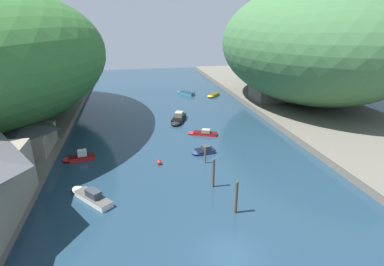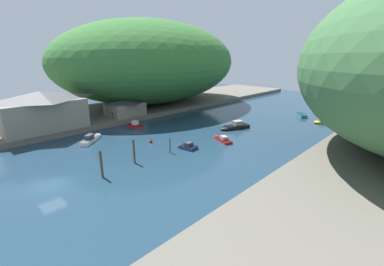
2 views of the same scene
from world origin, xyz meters
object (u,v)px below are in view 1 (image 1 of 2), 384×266
object	(u,v)px
boat_cabin_cruiser	(213,95)
boat_mid_channel	(178,119)
boathouse_shed	(26,137)
right_bank_cottage	(270,86)
boat_red_skiff	(90,196)
boat_far_right_bank	(79,157)
boat_near_quay	(203,151)
person_on_quay	(29,154)
channel_buoy_near	(159,162)
boat_navy_launch	(203,133)
boat_white_cruiser	(185,93)

from	to	relation	value
boat_cabin_cruiser	boat_mid_channel	size ratio (longest dim) A/B	0.64
boathouse_shed	right_bank_cottage	distance (m)	46.53
boat_red_skiff	boat_far_right_bank	bearing A→B (deg)	64.31
boat_near_quay	person_on_quay	world-z (taller)	person_on_quay
boat_near_quay	channel_buoy_near	distance (m)	6.58
boat_navy_launch	boat_far_right_bank	world-z (taller)	boat_far_right_bank
boat_red_skiff	boat_far_right_bank	distance (m)	10.13
boat_near_quay	boat_mid_channel	world-z (taller)	boat_mid_channel
boathouse_shed	boat_cabin_cruiser	bearing A→B (deg)	39.81
boat_mid_channel	boat_near_quay	bearing A→B (deg)	115.18
boat_near_quay	channel_buoy_near	xyz separation A→B (m)	(-6.18, -2.26, 0.01)
boat_mid_channel	right_bank_cottage	bearing A→B (deg)	-139.27
boat_cabin_cruiser	boat_white_cruiser	bearing A→B (deg)	13.11
right_bank_cottage	boat_white_cruiser	bearing A→B (deg)	143.22
boat_navy_launch	boat_near_quay	distance (m)	6.97
boat_red_skiff	boat_white_cruiser	distance (m)	46.05
boat_navy_launch	boat_mid_channel	xyz separation A→B (m)	(-2.74, 7.30, 0.18)
boat_far_right_bank	boat_cabin_cruiser	world-z (taller)	boat_far_right_bank
boat_navy_launch	boat_red_skiff	world-z (taller)	boat_red_skiff
right_bank_cottage	person_on_quay	world-z (taller)	right_bank_cottage
boat_red_skiff	boat_far_right_bank	xyz separation A→B (m)	(-2.44, 9.83, -0.02)
right_bank_cottage	boat_near_quay	xyz separation A→B (m)	(-19.90, -21.82, -3.56)
boathouse_shed	boat_far_right_bank	distance (m)	7.30
boat_white_cruiser	boat_near_quay	size ratio (longest dim) A/B	1.35
boat_red_skiff	boathouse_shed	bearing A→B (deg)	86.85
boat_mid_channel	person_on_quay	world-z (taller)	person_on_quay
boat_red_skiff	boat_near_quay	distance (m)	16.38
boat_navy_launch	person_on_quay	bearing A→B (deg)	129.72
right_bank_cottage	boat_near_quay	bearing A→B (deg)	-132.36
channel_buoy_near	person_on_quay	xyz separation A→B (m)	(-15.52, 2.09, 1.64)
boat_white_cruiser	boat_far_right_bank	bearing A→B (deg)	-160.79
boathouse_shed	boat_red_skiff	distance (m)	15.21
person_on_quay	right_bank_cottage	bearing A→B (deg)	-83.42
boat_white_cruiser	boat_mid_channel	size ratio (longest dim) A/B	0.71
boat_red_skiff	channel_buoy_near	xyz separation A→B (m)	(7.73, 6.38, -0.08)
boat_red_skiff	boat_far_right_bank	world-z (taller)	boat_red_skiff
boat_red_skiff	boat_navy_launch	bearing A→B (deg)	5.25
boat_far_right_bank	boat_mid_channel	distance (m)	19.94
boat_red_skiff	channel_buoy_near	world-z (taller)	boat_red_skiff
boat_navy_launch	person_on_quay	size ratio (longest dim) A/B	2.84
boat_white_cruiser	person_on_quay	xyz separation A→B (m)	(-25.48, -34.05, 1.62)
boathouse_shed	channel_buoy_near	bearing A→B (deg)	-18.87
boathouse_shed	person_on_quay	world-z (taller)	boathouse_shed
boat_mid_channel	person_on_quay	bearing A→B (deg)	55.28
boat_mid_channel	person_on_quay	size ratio (longest dim) A/B	3.82
boathouse_shed	boat_white_cruiser	bearing A→B (deg)	48.85
boat_white_cruiser	person_on_quay	bearing A→B (deg)	-165.97
boat_cabin_cruiser	boat_navy_launch	bearing A→B (deg)	112.38
boat_red_skiff	boat_mid_channel	world-z (taller)	boat_mid_channel
boat_near_quay	channel_buoy_near	bearing A→B (deg)	101.51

